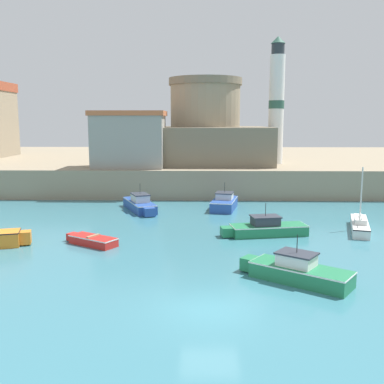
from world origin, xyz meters
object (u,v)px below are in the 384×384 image
at_px(motorboat_blue_0, 224,203).
at_px(dinghy_red_2, 92,240).
at_px(harbor_shed_near_wharf, 129,139).
at_px(motorboat_blue_7, 140,204).
at_px(sailboat_white_4, 360,225).
at_px(motorboat_green_1, 297,271).
at_px(motorboat_green_5, 266,228).
at_px(fortress, 205,134).
at_px(lighthouse, 276,103).

bearing_deg(motorboat_blue_0, dinghy_red_2, -127.11).
bearing_deg(harbor_shed_near_wharf, motorboat_blue_7, -75.11).
distance_m(sailboat_white_4, harbor_shed_near_wharf, 24.97).
xyz_separation_m(motorboat_green_1, sailboat_white_4, (6.67, 10.50, -0.11)).
xyz_separation_m(motorboat_green_5, fortress, (-4.07, 23.12, 5.71)).
bearing_deg(fortress, motorboat_blue_7, -111.57).
bearing_deg(fortress, harbor_shed_near_wharf, -141.47).
bearing_deg(motorboat_blue_0, harbor_shed_near_wharf, 142.32).
xyz_separation_m(motorboat_green_1, harbor_shed_near_wharf, (-12.33, 25.74, 5.37)).
relative_size(dinghy_red_2, motorboat_blue_7, 0.60).
xyz_separation_m(motorboat_green_5, harbor_shed_near_wharf, (-12.07, 16.75, 5.41)).
xyz_separation_m(motorboat_blue_7, fortress, (5.80, 14.66, 5.66)).
distance_m(dinghy_red_2, motorboat_blue_7, 11.21).
distance_m(motorboat_green_1, motorboat_green_5, 9.00).
bearing_deg(motorboat_green_5, fortress, 99.99).
bearing_deg(motorboat_green_1, dinghy_red_2, 151.49).
height_order(sailboat_white_4, lighthouse, lighthouse).
bearing_deg(motorboat_blue_0, motorboat_blue_7, -173.67).
distance_m(motorboat_blue_0, lighthouse, 16.52).
xyz_separation_m(motorboat_blue_0, harbor_shed_near_wharf, (-9.66, 7.47, 5.33)).
height_order(motorboat_green_5, motorboat_blue_7, motorboat_blue_7).
xyz_separation_m(sailboat_white_4, motorboat_green_5, (-6.93, -1.50, 0.08)).
relative_size(dinghy_red_2, fortress, 0.25).
bearing_deg(sailboat_white_4, lighthouse, 98.56).
xyz_separation_m(sailboat_white_4, harbor_shed_near_wharf, (-19.00, 15.24, 5.49)).
bearing_deg(motorboat_green_1, fortress, 97.68).
bearing_deg(motorboat_green_1, motorboat_blue_0, 98.29).
relative_size(motorboat_blue_0, dinghy_red_2, 1.44).
bearing_deg(motorboat_blue_0, motorboat_green_1, -81.71).
bearing_deg(motorboat_green_5, motorboat_blue_7, 139.41).
xyz_separation_m(motorboat_green_1, dinghy_red_2, (-11.69, 6.35, -0.24)).
xyz_separation_m(dinghy_red_2, lighthouse, (15.36, 24.07, 9.51)).
relative_size(motorboat_green_5, lighthouse, 0.43).
bearing_deg(dinghy_red_2, fortress, 74.06).
relative_size(motorboat_green_1, dinghy_red_2, 1.44).
bearing_deg(motorboat_blue_0, sailboat_white_4, -39.80).
height_order(motorboat_blue_0, lighthouse, lighthouse).
distance_m(dinghy_red_2, fortress, 27.44).
distance_m(motorboat_blue_0, motorboat_blue_7, 7.51).
bearing_deg(motorboat_blue_0, motorboat_green_5, -75.45).
distance_m(motorboat_green_1, motorboat_blue_7, 20.17).
relative_size(motorboat_blue_0, motorboat_blue_7, 0.87).
bearing_deg(fortress, dinghy_red_2, -105.94).
bearing_deg(motorboat_green_5, motorboat_green_1, -88.37).
relative_size(dinghy_red_2, harbor_shed_near_wharf, 0.48).
relative_size(sailboat_white_4, harbor_shed_near_wharf, 0.78).
height_order(lighthouse, harbor_shed_near_wharf, lighthouse).
distance_m(motorboat_blue_7, harbor_shed_near_wharf, 10.12).
relative_size(sailboat_white_4, motorboat_green_5, 0.98).
xyz_separation_m(motorboat_green_1, fortress, (-4.33, 32.11, 5.68)).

